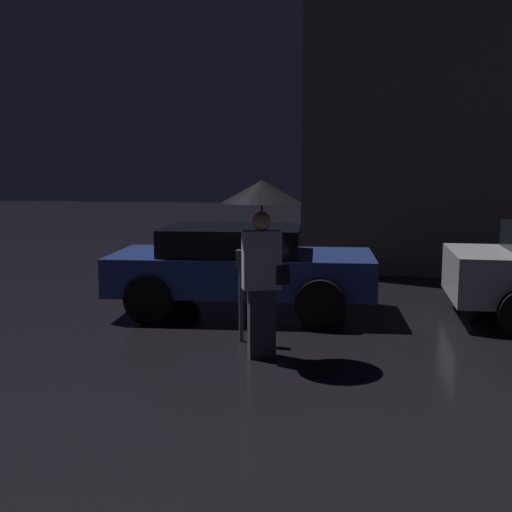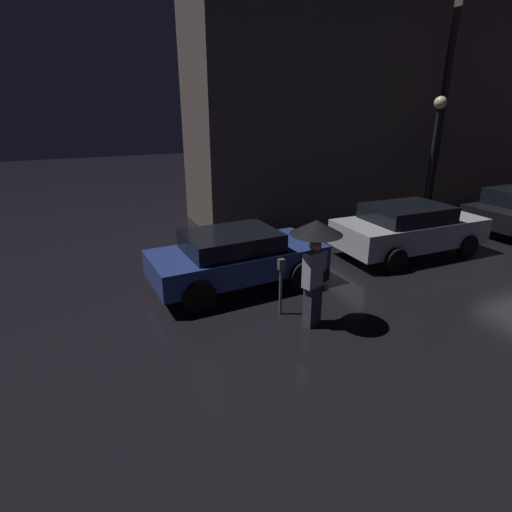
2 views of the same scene
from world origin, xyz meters
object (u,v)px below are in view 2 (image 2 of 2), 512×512
at_px(parked_car_blue, 236,257).
at_px(parked_car_silver, 409,228).
at_px(street_lamp_near, 435,138).
at_px(parking_meter, 281,280).
at_px(pedestrian_with_umbrella, 315,248).

height_order(parked_car_blue, parked_car_silver, parked_car_silver).
height_order(parked_car_silver, street_lamp_near, street_lamp_near).
distance_m(parked_car_blue, parked_car_silver, 5.20).
relative_size(parked_car_blue, street_lamp_near, 0.94).
relative_size(parking_meter, street_lamp_near, 0.28).
bearing_deg(pedestrian_with_umbrella, parking_meter, -78.54).
bearing_deg(street_lamp_near, parking_meter, -153.97).
bearing_deg(parking_meter, parked_car_blue, 99.30).
height_order(parked_car_blue, street_lamp_near, street_lamp_near).
distance_m(pedestrian_with_umbrella, parking_meter, 1.11).
bearing_deg(street_lamp_near, parked_car_silver, -143.27).
distance_m(parked_car_blue, parking_meter, 1.67).
bearing_deg(parked_car_silver, street_lamp_near, 38.50).
bearing_deg(parked_car_silver, parking_meter, -160.23).
xyz_separation_m(parked_car_silver, pedestrian_with_umbrella, (-4.59, -2.24, 0.82)).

